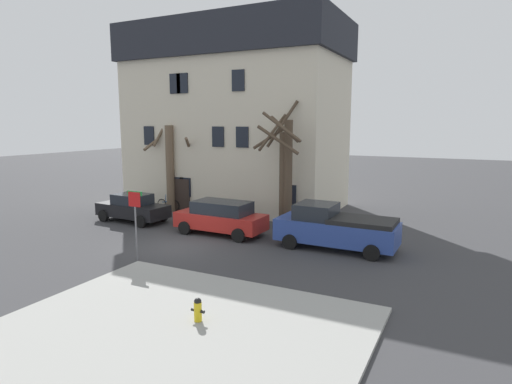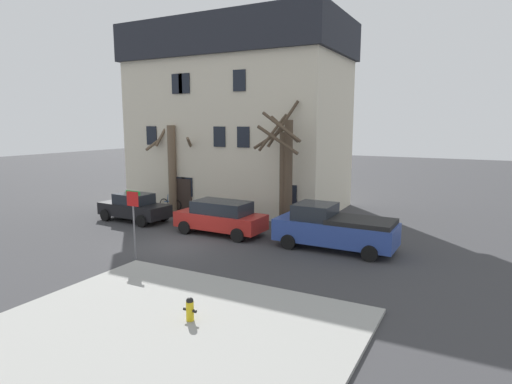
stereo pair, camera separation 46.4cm
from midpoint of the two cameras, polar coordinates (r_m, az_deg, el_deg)
The scene contains 12 objects.
ground_plane at distance 20.31m, azimuth -10.98°, elevation -7.04°, with size 120.00×120.00×0.00m, color #38383A.
sidewalk_slab at distance 12.47m, azimuth -11.12°, elevation -17.37°, with size 9.88×7.70×0.12m, color #999993.
building_main at distance 29.41m, azimuth -3.19°, elevation 10.05°, with size 14.32×7.63×11.98m.
tree_bare_near at distance 27.97m, azimuth -11.72°, elevation 3.88°, with size 3.24×2.69×6.79m.
tree_bare_mid at distance 22.81m, azimuth 2.99°, elevation 2.53°, with size 3.03×3.06×6.81m.
tree_bare_far at distance 22.52m, azimuth 3.51°, elevation 2.98°, with size 2.49×2.50×6.18m.
car_black_sedan at distance 25.68m, azimuth -16.52°, elevation -2.02°, with size 4.38×2.14×1.61m.
car_red_wagon at distance 21.90m, azimuth -5.28°, elevation -3.33°, with size 4.69×2.11×1.71m.
pickup_truck_blue at distance 19.61m, azimuth 9.79°, elevation -4.67°, with size 5.37×2.33×1.99m.
fire_hydrant at distance 12.54m, azimuth -8.81°, elevation -15.10°, with size 0.42×0.22×0.68m.
street_sign_pole at distance 18.25m, azimuth -16.43°, elevation -2.58°, with size 0.76×0.07×2.88m.
bicycle_leaning at distance 28.50m, azimuth -12.00°, elevation -1.66°, with size 1.75×0.05×1.03m.
Camera 1 is at (11.82, -15.49, 5.58)m, focal length 30.18 mm.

